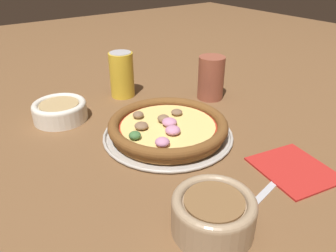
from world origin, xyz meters
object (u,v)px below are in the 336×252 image
at_px(bowl_far, 213,212).
at_px(drinking_cup, 211,78).
at_px(napkin, 294,168).
at_px(bowl_near, 60,110).
at_px(pizza_tray, 168,135).
at_px(beverage_can, 122,75).
at_px(pizza, 168,126).
at_px(fork, 276,181).

relative_size(bowl_far, drinking_cup, 1.04).
bearing_deg(napkin, bowl_near, -148.93).
relative_size(pizza_tray, drinking_cup, 2.45).
distance_m(pizza_tray, beverage_can, 0.27).
bearing_deg(pizza, bowl_far, -22.50).
relative_size(pizza, drinking_cup, 2.24).
bearing_deg(bowl_far, napkin, 94.56).
bearing_deg(drinking_cup, fork, -24.68).
distance_m(bowl_near, fork, 0.51).
xyz_separation_m(bowl_far, drinking_cup, (-0.36, 0.33, 0.03)).
relative_size(pizza, bowl_far, 2.15).
distance_m(drinking_cup, fork, 0.39).
distance_m(pizza, drinking_cup, 0.25).
bearing_deg(beverage_can, bowl_far, -15.17).
bearing_deg(bowl_near, beverage_can, 102.01).
xyz_separation_m(pizza, bowl_far, (0.26, -0.11, 0.01)).
relative_size(pizza, bowl_near, 2.05).
distance_m(bowl_far, napkin, 0.23).
bearing_deg(beverage_can, drinking_cup, 50.23).
xyz_separation_m(bowl_near, beverage_can, (-0.04, 0.19, 0.04)).
height_order(napkin, beverage_can, beverage_can).
bearing_deg(drinking_cup, bowl_far, -42.09).
height_order(drinking_cup, napkin, drinking_cup).
distance_m(bowl_near, drinking_cup, 0.40).
bearing_deg(napkin, beverage_can, -170.59).
xyz_separation_m(pizza_tray, napkin, (0.24, 0.12, -0.00)).
bearing_deg(drinking_cup, pizza_tray, -64.55).
bearing_deg(bowl_far, pizza, 157.50).
distance_m(drinking_cup, beverage_can, 0.24).
xyz_separation_m(pizza_tray, fork, (0.24, 0.06, -0.00)).
bearing_deg(drinking_cup, pizza, -64.61).
relative_size(napkin, beverage_can, 1.28).
height_order(bowl_far, fork, bowl_far).
bearing_deg(bowl_near, pizza_tray, 36.32).
bearing_deg(bowl_far, bowl_near, -173.64).
bearing_deg(fork, pizza_tray, 92.00).
bearing_deg(pizza, pizza_tray, 98.52).
height_order(pizza, napkin, pizza).
bearing_deg(pizza, fork, 14.11).
bearing_deg(pizza, napkin, 25.90).
bearing_deg(pizza, drinking_cup, 115.39).
height_order(bowl_near, bowl_far, bowl_far).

